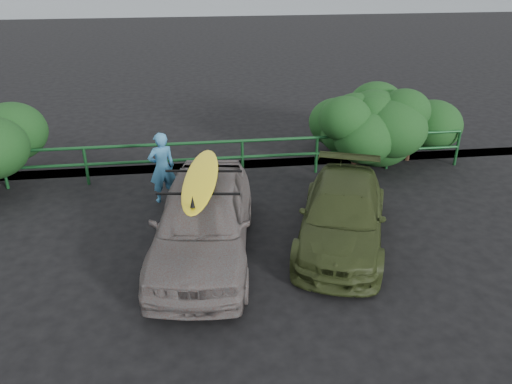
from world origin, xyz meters
TOP-DOWN VIEW (x-y plane):
  - ground at (0.00, 0.00)m, footprint 80.00×80.00m
  - guardrail at (0.00, 5.00)m, footprint 14.00×0.08m
  - shrub_left at (-4.80, 5.40)m, footprint 3.20×2.40m
  - shrub_right at (5.00, 5.50)m, footprint 3.20×2.40m
  - sedan at (-0.14, 1.34)m, footprint 2.45×4.79m
  - olive_vehicle at (2.69, 1.50)m, footprint 2.99×4.47m
  - man at (-1.02, 3.81)m, footprint 0.73×0.59m
  - roof_rack at (-0.14, 1.34)m, footprint 1.63×1.24m
  - surfboard at (-0.14, 1.34)m, footprint 1.00×2.97m

SIDE VIEW (x-z plane):
  - ground at x=0.00m, z-range 0.00..0.00m
  - guardrail at x=0.00m, z-range 0.00..1.04m
  - olive_vehicle at x=2.69m, z-range 0.00..1.20m
  - sedan at x=-0.14m, z-range 0.00..1.56m
  - man at x=-1.02m, z-range 0.00..1.73m
  - shrub_left at x=-4.80m, z-range 0.00..1.98m
  - shrub_right at x=5.00m, z-range 0.00..1.99m
  - roof_rack at x=-0.14m, z-range 1.56..1.61m
  - surfboard at x=-0.14m, z-range 1.61..1.70m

